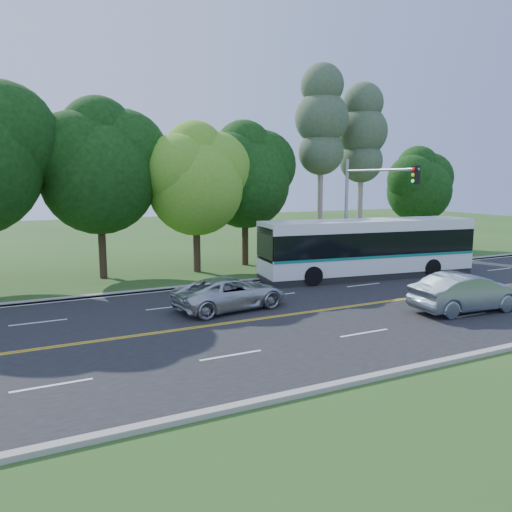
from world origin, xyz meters
name	(u,v)px	position (x,y,z in m)	size (l,w,h in m)	color
ground	(323,310)	(0.00, 0.00, 0.00)	(120.00, 120.00, 0.00)	#294D19
road	(323,310)	(0.00, 0.00, 0.01)	(60.00, 14.00, 0.02)	black
curb_north	(253,280)	(0.00, 7.15, 0.07)	(60.00, 0.30, 0.15)	gray
curb_south	(450,360)	(0.00, -7.15, 0.07)	(60.00, 0.30, 0.15)	gray
grass_verge	(240,275)	(0.00, 9.00, 0.05)	(60.00, 4.00, 0.10)	#294D19
lane_markings	(322,310)	(-0.09, 0.00, 0.02)	(57.60, 13.82, 0.00)	gold
tree_row	(139,163)	(-5.15, 12.13, 6.73)	(44.70, 9.10, 13.84)	black
bougainvillea_hedge	(345,258)	(7.18, 8.15, 0.72)	(9.50, 2.25, 1.50)	maroon
traffic_signal	(366,199)	(6.49, 5.40, 4.67)	(0.42, 6.10, 7.00)	gray
transit_bus	(367,249)	(6.66, 5.33, 1.71)	(13.26, 4.47, 3.41)	silver
sedan	(467,292)	(5.54, -2.95, 0.87)	(1.79, 5.14, 1.69)	slate
suv	(230,293)	(-3.61, 2.07, 0.74)	(2.39, 5.18, 1.44)	silver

